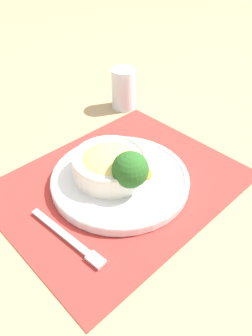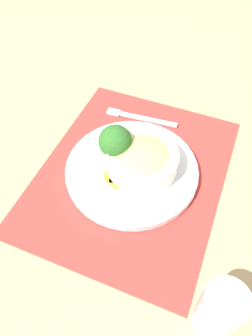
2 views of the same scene
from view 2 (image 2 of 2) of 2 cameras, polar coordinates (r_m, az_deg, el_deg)
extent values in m
plane|color=tan|center=(0.73, 1.01, -0.99)|extent=(4.00, 4.00, 0.00)
cube|color=#B2332D|center=(0.73, 1.01, -0.89)|extent=(0.52, 0.42, 0.00)
cylinder|color=silver|center=(0.72, 1.02, -0.41)|extent=(0.29, 0.29, 0.02)
torus|color=silver|center=(0.71, 1.03, -0.02)|extent=(0.29, 0.29, 0.01)
cylinder|color=silver|center=(0.70, 2.83, 1.26)|extent=(0.15, 0.15, 0.05)
torus|color=silver|center=(0.68, 2.91, 2.47)|extent=(0.15, 0.15, 0.01)
ellipsoid|color=#EAC66B|center=(0.69, 2.87, 1.86)|extent=(0.13, 0.13, 0.05)
cylinder|color=#759E51|center=(0.72, -1.81, 2.45)|extent=(0.02, 0.02, 0.03)
sphere|color=#286023|center=(0.69, -1.89, 4.64)|extent=(0.07, 0.07, 0.07)
sphere|color=#286023|center=(0.68, -3.18, 3.96)|extent=(0.03, 0.03, 0.03)
sphere|color=#286023|center=(0.70, -0.84, 5.74)|extent=(0.03, 0.03, 0.03)
cylinder|color=orange|center=(0.70, -2.26, -1.42)|extent=(0.04, 0.04, 0.01)
cylinder|color=orange|center=(0.69, -1.31, -2.29)|extent=(0.04, 0.04, 0.01)
cylinder|color=silver|center=(0.56, 15.99, -22.77)|extent=(0.07, 0.07, 0.11)
cylinder|color=silver|center=(0.58, 15.51, -23.33)|extent=(0.06, 0.06, 0.07)
cube|color=silver|center=(0.84, 2.86, 8.64)|extent=(0.02, 0.18, 0.01)
cube|color=silver|center=(0.85, -2.16, 9.69)|extent=(0.02, 0.03, 0.01)
camera|label=1|loc=(0.93, -17.92, 43.68)|focal=35.00mm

